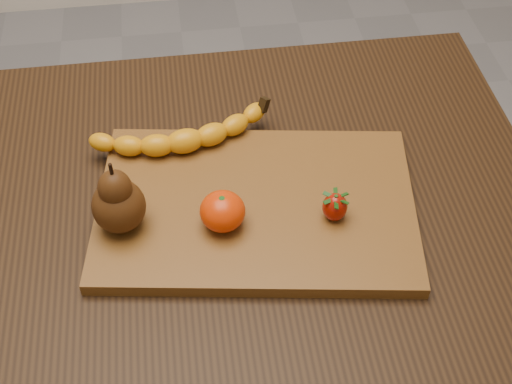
{
  "coord_description": "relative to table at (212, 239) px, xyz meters",
  "views": [
    {
      "loc": [
        -0.03,
        -0.71,
        1.53
      ],
      "look_at": [
        0.07,
        -0.04,
        0.8
      ],
      "focal_mm": 50.0,
      "sensor_mm": 36.0,
      "label": 1
    }
  ],
  "objects": [
    {
      "name": "banana",
      "position": [
        -0.03,
        0.08,
        0.14
      ],
      "size": [
        0.25,
        0.1,
        0.04
      ],
      "primitive_type": null,
      "rotation": [
        0.0,
        0.0,
        0.15
      ],
      "color": "orange",
      "rests_on": "cutting_board"
    },
    {
      "name": "strawberry",
      "position": [
        0.17,
        -0.08,
        0.14
      ],
      "size": [
        0.04,
        0.04,
        0.04
      ],
      "primitive_type": null,
      "rotation": [
        0.0,
        0.0,
        0.35
      ],
      "color": "#991004",
      "rests_on": "cutting_board"
    },
    {
      "name": "table",
      "position": [
        0.0,
        0.0,
        0.0
      ],
      "size": [
        1.0,
        0.7,
        0.76
      ],
      "color": "black",
      "rests_on": "ground"
    },
    {
      "name": "cutting_board",
      "position": [
        0.07,
        -0.04,
        0.11
      ],
      "size": [
        0.49,
        0.36,
        0.02
      ],
      "primitive_type": "cube",
      "rotation": [
        0.0,
        0.0,
        -0.15
      ],
      "color": "brown",
      "rests_on": "table"
    },
    {
      "name": "pear",
      "position": [
        -0.12,
        -0.05,
        0.17
      ],
      "size": [
        0.09,
        0.09,
        0.11
      ],
      "primitive_type": null,
      "rotation": [
        0.0,
        0.0,
        -0.19
      ],
      "color": "#41210A",
      "rests_on": "cutting_board"
    },
    {
      "name": "mandarin",
      "position": [
        0.01,
        -0.07,
        0.14
      ],
      "size": [
        0.08,
        0.08,
        0.05
      ],
      "primitive_type": "ellipsoid",
      "rotation": [
        0.0,
        0.0,
        0.35
      ],
      "color": "red",
      "rests_on": "cutting_board"
    }
  ]
}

